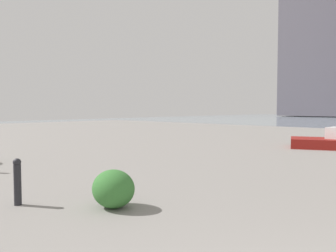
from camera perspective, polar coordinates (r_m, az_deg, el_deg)
The scene contains 3 objects.
building_annex at distance 76.44m, azimuth 24.11°, elevation 14.33°, with size 13.05×11.73×35.89m.
bollard_near at distance 6.32m, azimuth -23.41°, elevation -8.21°, with size 0.13×0.13×0.78m.
shrub_round at distance 5.74m, azimuth -8.93°, elevation -10.11°, with size 0.73×0.65×0.62m.
Camera 1 is at (-0.02, 1.83, 1.61)m, focal length 37.26 mm.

